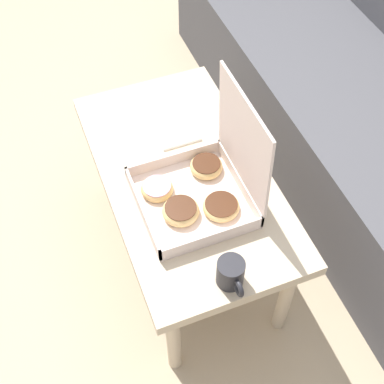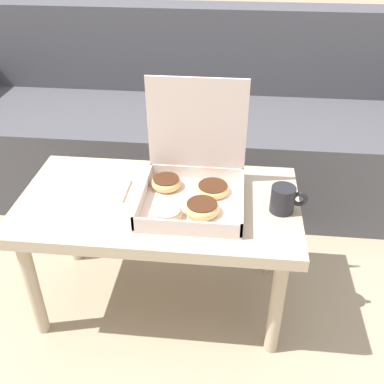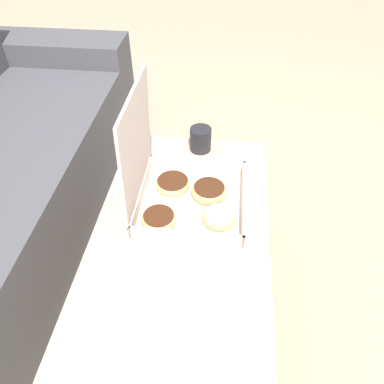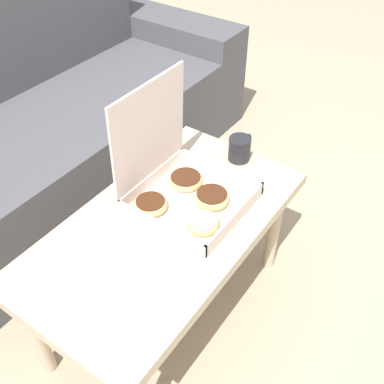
# 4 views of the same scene
# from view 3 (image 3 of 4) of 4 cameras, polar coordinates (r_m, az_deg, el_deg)

# --- Properties ---
(ground_plane) EXTENTS (12.00, 12.00, 0.00)m
(ground_plane) POSITION_cam_3_polar(r_m,az_deg,el_deg) (1.44, -4.85, -17.43)
(ground_plane) COLOR tan
(coffee_table) EXTENTS (0.91, 0.50, 0.45)m
(coffee_table) POSITION_cam_3_polar(r_m,az_deg,el_deg) (1.10, -1.64, -7.82)
(coffee_table) COLOR #C6B293
(coffee_table) RESTS_ON ground_plane
(pastry_box) EXTENTS (0.32, 0.32, 0.37)m
(pastry_box) POSITION_cam_3_polar(r_m,az_deg,el_deg) (1.09, -1.77, 0.31)
(pastry_box) COLOR silver
(pastry_box) RESTS_ON coffee_table
(coffee_mug) EXTENTS (0.11, 0.07, 0.09)m
(coffee_mug) POSITION_cam_3_polar(r_m,az_deg,el_deg) (1.32, 1.32, 8.13)
(coffee_mug) COLOR #232328
(coffee_mug) RESTS_ON coffee_table
(napkin_stack) EXTENTS (0.13, 0.13, 0.01)m
(napkin_stack) POSITION_cam_3_polar(r_m,az_deg,el_deg) (0.96, -5.24, -13.61)
(napkin_stack) COLOR white
(napkin_stack) RESTS_ON coffee_table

